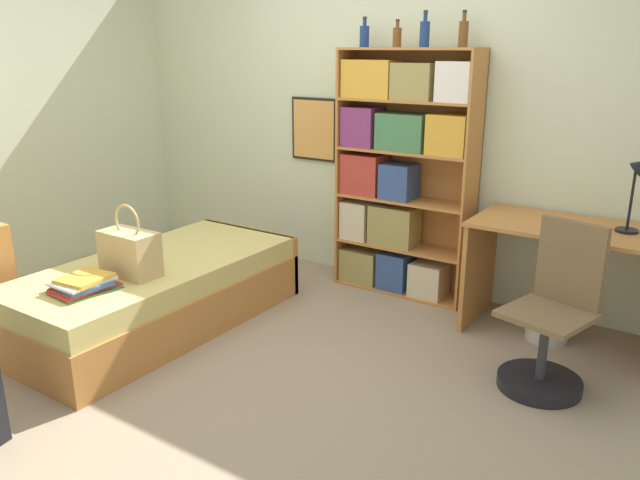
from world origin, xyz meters
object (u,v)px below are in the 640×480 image
bed (159,293)px  bottle_blue (463,33)px  book_stack_on_bed (83,284)px  desk_lamp (640,178)px  handbag (130,252)px  desk (580,262)px  bottle_brown (397,37)px  bookcase (397,173)px  bottle_green (364,36)px  desk_chair (549,336)px  bottle_clear (425,33)px  waste_bin (548,322)px

bed → bottle_blue: size_ratio=8.36×
book_stack_on_bed → desk_lamp: 3.25m
handbag → desk: bearing=33.9°
bottle_brown → bottle_blue: bottle_blue is taller
desk_lamp → bookcase: bearing=175.6°
bottle_brown → desk: bearing=-6.9°
desk → bottle_green: bearing=174.0°
bottle_brown → desk_lamp: bottle_brown is taller
book_stack_on_bed → bottle_brown: bottle_brown is taller
desk → bottle_blue: bearing=167.8°
bottle_green → bed: bearing=-116.0°
book_stack_on_bed → desk_chair: bearing=27.9°
bottle_green → bottle_clear: bottle_clear is taller
desk_lamp → bottle_blue: bearing=172.2°
bed → book_stack_on_bed: bearing=-84.1°
bottle_brown → desk: bottle_brown is taller
bottle_green → bottle_clear: (0.49, -0.05, 0.01)m
handbag → bottle_brown: bearing=62.4°
bookcase → bottle_clear: bearing=-11.5°
book_stack_on_bed → desk_lamp: (2.56, 1.91, 0.58)m
bookcase → bottle_brown: bearing=172.9°
book_stack_on_bed → bottle_clear: bearing=60.4°
bookcase → desk_lamp: size_ratio=3.76×
bottle_green → desk_lamp: bottle_green is taller
bottle_blue → desk: bottle_blue is taller
bottle_green → waste_bin: bottle_green is taller
bookcase → bottle_brown: size_ratio=9.72×
bottle_brown → waste_bin: 2.17m
bookcase → bottle_clear: (0.19, -0.04, 0.97)m
book_stack_on_bed → desk_chair: 2.63m
bottle_brown → desk_chair: bearing=-30.1°
bookcase → waste_bin: (1.22, -0.23, -0.80)m
desk → waste_bin: 0.44m
bottle_clear → bottle_blue: bottle_clear is taller
bottle_green → bottle_brown: (0.26, -0.01, -0.01)m
book_stack_on_bed → desk: size_ratio=0.29×
handbag → book_stack_on_bed: size_ratio=1.19×
handbag → bookcase: 1.97m
desk → waste_bin: size_ratio=4.96×
desk_chair → handbag: bearing=-158.8°
book_stack_on_bed → desk_lamp: desk_lamp is taller
desk_chair → bottle_green: bearing=153.8°
bed → bottle_blue: 2.65m
bottle_clear → desk_lamp: (1.42, -0.09, -0.81)m
bottle_brown → desk_chair: bottle_brown is taller
bottle_blue → desk_lamp: bottle_blue is taller
bookcase → desk_chair: bookcase is taller
bottle_blue → desk_lamp: (1.18, -0.16, -0.80)m
bottle_clear → waste_bin: bottle_clear is taller
bed → desk_chair: (2.38, 0.63, 0.08)m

